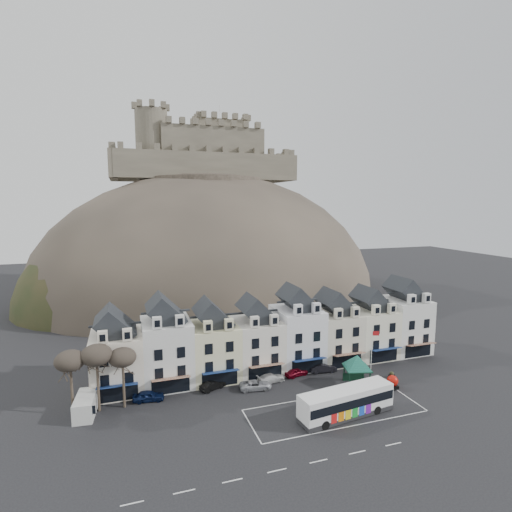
{
  "coord_description": "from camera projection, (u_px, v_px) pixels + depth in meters",
  "views": [
    {
      "loc": [
        -22.22,
        -40.18,
        25.96
      ],
      "look_at": [
        -0.82,
        24.0,
        16.78
      ],
      "focal_mm": 28.0,
      "sensor_mm": 36.0,
      "label": 1
    }
  ],
  "objects": [
    {
      "name": "planter_west",
      "position": [
        392.0,
        375.0,
        59.41
      ],
      "size": [
        0.97,
        0.63,
        0.9
      ],
      "rotation": [
        0.0,
        0.0,
        0.17
      ],
      "color": "black",
      "rests_on": "ground"
    },
    {
      "name": "white_van",
      "position": [
        86.0,
        405.0,
        48.94
      ],
      "size": [
        2.73,
        5.37,
        2.37
      ],
      "rotation": [
        0.0,
        0.0,
        -0.09
      ],
      "color": "silver",
      "rests_on": "ground"
    },
    {
      "name": "planter_east",
      "position": [
        391.0,
        382.0,
        56.9
      ],
      "size": [
        1.08,
        0.77,
        0.98
      ],
      "rotation": [
        0.0,
        0.0,
        -0.32
      ],
      "color": "black",
      "rests_on": "ground"
    },
    {
      "name": "townhouse_terrace",
      "position": [
        278.0,
        335.0,
        62.57
      ],
      "size": [
        54.4,
        9.35,
        11.8
      ],
      "color": "white",
      "rests_on": "ground"
    },
    {
      "name": "tree_left_near",
      "position": [
        122.0,
        358.0,
        50.01
      ],
      "size": [
        3.43,
        3.43,
        7.84
      ],
      "color": "#382C23",
      "rests_on": "ground"
    },
    {
      "name": "tree_left_far",
      "position": [
        70.0,
        361.0,
        48.08
      ],
      "size": [
        3.61,
        3.61,
        8.24
      ],
      "color": "#382C23",
      "rests_on": "ground"
    },
    {
      "name": "red_buoy",
      "position": [
        392.0,
        382.0,
        55.8
      ],
      "size": [
        1.55,
        1.55,
        1.92
      ],
      "rotation": [
        0.0,
        0.0,
        0.04
      ],
      "color": "black",
      "rests_on": "ground"
    },
    {
      "name": "bus",
      "position": [
        346.0,
        401.0,
        48.49
      ],
      "size": [
        12.71,
        4.41,
        3.51
      ],
      "rotation": [
        0.0,
        0.0,
        0.12
      ],
      "color": "#262628",
      "rests_on": "ground"
    },
    {
      "name": "tree_left_mid",
      "position": [
        96.0,
        356.0,
        48.97
      ],
      "size": [
        3.78,
        3.78,
        8.64
      ],
      "color": "#382C23",
      "rests_on": "ground"
    },
    {
      "name": "bus_shelter",
      "position": [
        357.0,
        362.0,
        56.59
      ],
      "size": [
        6.76,
        6.76,
        4.44
      ],
      "rotation": [
        0.0,
        0.0,
        -0.26
      ],
      "color": "#113321",
      "rests_on": "ground"
    },
    {
      "name": "flagpole",
      "position": [
        372.0,
        351.0,
        58.43
      ],
      "size": [
        1.05,
        0.38,
        7.53
      ],
      "rotation": [
        0.0,
        0.0,
        -0.31
      ],
      "color": "silver",
      "rests_on": "ground"
    },
    {
      "name": "car_maroon",
      "position": [
        296.0,
        372.0,
        59.91
      ],
      "size": [
        4.0,
        2.31,
        1.28
      ],
      "primitive_type": "imported",
      "rotation": [
        0.0,
        0.0,
        1.8
      ],
      "color": "#610514",
      "rests_on": "ground"
    },
    {
      "name": "car_navy",
      "position": [
        148.0,
        396.0,
        52.35
      ],
      "size": [
        4.22,
        2.11,
        1.38
      ],
      "primitive_type": "imported",
      "rotation": [
        0.0,
        0.0,
        1.45
      ],
      "color": "#0B1638",
      "rests_on": "ground"
    },
    {
      "name": "castle",
      "position": [
        203.0,
        152.0,
        114.36
      ],
      "size": [
        50.2,
        22.2,
        22.0
      ],
      "color": "brown",
      "rests_on": "ground"
    },
    {
      "name": "ground",
      "position": [
        325.0,
        418.0,
        48.23
      ],
      "size": [
        300.0,
        300.0,
        0.0
      ],
      "primitive_type": "plane",
      "color": "black",
      "rests_on": "ground"
    },
    {
      "name": "car_white",
      "position": [
        271.0,
        378.0,
        57.85
      ],
      "size": [
        4.41,
        2.34,
        1.22
      ],
      "primitive_type": "imported",
      "rotation": [
        0.0,
        0.0,
        1.73
      ],
      "color": "silver",
      "rests_on": "ground"
    },
    {
      "name": "castle_hill",
      "position": [
        213.0,
        294.0,
        113.42
      ],
      "size": [
        100.0,
        76.0,
        68.0
      ],
      "color": "#342F28",
      "rests_on": "ground"
    },
    {
      "name": "car_silver",
      "position": [
        256.0,
        385.0,
        55.64
      ],
      "size": [
        4.66,
        2.63,
        1.25
      ],
      "primitive_type": "imported",
      "rotation": [
        0.0,
        0.0,
        1.44
      ],
      "color": "#B1B2B9",
      "rests_on": "ground"
    },
    {
      "name": "coach_bay_markings",
      "position": [
        335.0,
        410.0,
        50.03
      ],
      "size": [
        22.0,
        7.5,
        0.01
      ],
      "primitive_type": "cube",
      "color": "silver",
      "rests_on": "ground"
    },
    {
      "name": "car_charcoal",
      "position": [
        323.0,
        368.0,
        61.3
      ],
      "size": [
        4.39,
        1.96,
        1.4
      ],
      "primitive_type": "imported",
      "rotation": [
        0.0,
        0.0,
        1.45
      ],
      "color": "black",
      "rests_on": "ground"
    },
    {
      "name": "car_black",
      "position": [
        213.0,
        385.0,
        55.62
      ],
      "size": [
        4.0,
        2.75,
        1.25
      ],
      "primitive_type": "imported",
      "rotation": [
        0.0,
        0.0,
        1.99
      ],
      "color": "black",
      "rests_on": "ground"
    }
  ]
}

